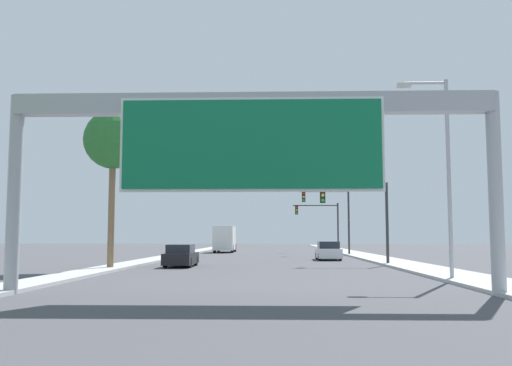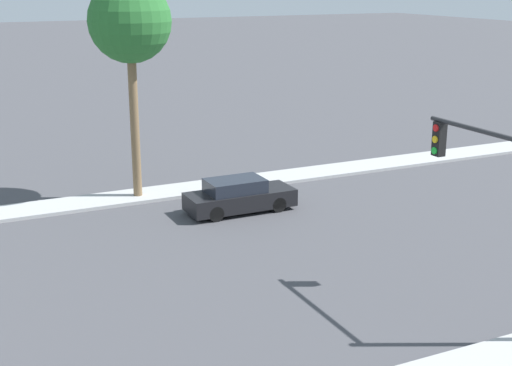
% 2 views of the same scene
% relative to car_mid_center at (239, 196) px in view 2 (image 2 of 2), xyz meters
% --- Properties ---
extents(car_mid_center, '(1.73, 4.58, 1.43)m').
position_rel_car_mid_center_xyz_m(car_mid_center, '(0.00, 0.00, 0.00)').
color(car_mid_center, black).
rests_on(car_mid_center, ground).
extents(traffic_light_near_intersection, '(4.86, 0.32, 5.64)m').
position_rel_car_mid_center_xyz_m(traffic_light_near_intersection, '(12.12, 2.47, 3.19)').
color(traffic_light_near_intersection, '#2D2D30').
rests_on(traffic_light_near_intersection, ground).
extents(palm_tree_background, '(3.51, 3.51, 9.49)m').
position_rel_car_mid_center_xyz_m(palm_tree_background, '(-3.65, -3.30, 6.96)').
color(palm_tree_background, brown).
rests_on(palm_tree_background, ground).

